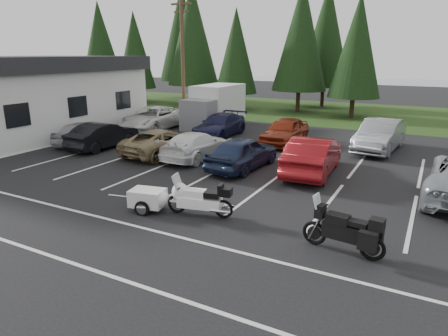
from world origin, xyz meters
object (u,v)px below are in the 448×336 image
at_px(car_far_0, 153,118).
at_px(touring_motorcycle, 200,196).
at_px(cargo_trailer, 148,200).
at_px(car_far_1, 220,125).
at_px(car_near_3, 196,145).
at_px(box_truck, 211,107).
at_px(car_near_0, 84,133).
at_px(car_far_3, 380,135).
at_px(car_near_1, 103,135).
at_px(car_near_4, 243,153).
at_px(adventure_motorcycle, 343,226).
at_px(utility_pole, 183,59).
at_px(car_far_2, 285,131).
at_px(car_near_2, 163,142).
at_px(building, 8,96).
at_px(car_near_5, 313,155).

height_order(car_far_0, touring_motorcycle, car_far_0).
bearing_deg(cargo_trailer, car_far_0, 115.73).
bearing_deg(car_far_1, car_near_3, -73.98).
bearing_deg(car_far_1, box_truck, 127.73).
xyz_separation_m(car_near_0, car_far_3, (15.26, 6.37, 0.15)).
distance_m(car_near_1, car_near_4, 8.59).
relative_size(car_far_1, adventure_motorcycle, 1.96).
xyz_separation_m(utility_pole, car_near_1, (0.02, -8.11, -3.98)).
height_order(car_near_0, adventure_motorcycle, adventure_motorcycle).
bearing_deg(car_far_2, car_near_1, -144.84).
bearing_deg(car_near_0, car_near_1, 167.76).
height_order(car_near_4, car_far_0, car_far_0).
distance_m(car_near_2, car_far_2, 7.16).
height_order(cargo_trailer, adventure_motorcycle, adventure_motorcycle).
distance_m(car_far_2, adventure_motorcycle, 13.22).
distance_m(car_near_1, cargo_trailer, 10.12).
bearing_deg(touring_motorcycle, car_near_4, 89.41).
relative_size(car_far_2, cargo_trailer, 2.74).
distance_m(building, box_truck, 13.16).
height_order(car_far_0, cargo_trailer, car_far_0).
xyz_separation_m(building, cargo_trailer, (16.02, -6.31, -2.07)).
distance_m(building, car_near_0, 6.59).
bearing_deg(box_truck, building, -139.64).
bearing_deg(utility_pole, car_near_4, -43.63).
distance_m(building, car_near_3, 13.89).
relative_size(car_far_1, cargo_trailer, 2.96).
bearing_deg(building, car_far_0, 38.89).
bearing_deg(car_near_2, car_near_3, -171.40).
distance_m(car_near_1, car_far_2, 10.27).
height_order(car_near_3, car_near_4, car_near_4).
xyz_separation_m(building, car_far_0, (6.98, 5.63, -1.67)).
distance_m(car_near_0, car_far_0, 5.58).
bearing_deg(cargo_trailer, car_far_1, 96.39).
bearing_deg(car_near_4, building, 3.51).
xyz_separation_m(building, utility_pole, (8.00, 8.00, 2.25)).
relative_size(box_truck, car_far_2, 1.25).
bearing_deg(touring_motorcycle, car_near_5, 61.27).
bearing_deg(car_near_2, cargo_trailer, 127.38).
relative_size(touring_motorcycle, adventure_motorcycle, 1.00).
xyz_separation_m(car_near_1, car_far_0, (-1.04, 5.74, 0.06)).
relative_size(building, car_far_2, 3.50).
distance_m(car_far_3, adventure_motorcycle, 12.68).
bearing_deg(adventure_motorcycle, car_far_0, 149.55).
bearing_deg(box_truck, touring_motorcycle, -61.57).
relative_size(box_truck, car_far_3, 1.11).
relative_size(car_near_1, cargo_trailer, 2.68).
relative_size(car_near_3, car_far_3, 0.91).
bearing_deg(car_far_0, car_near_3, -41.77).
xyz_separation_m(car_far_1, cargo_trailer, (3.90, -12.14, -0.32)).
bearing_deg(cargo_trailer, car_far_3, 54.92).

